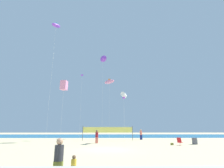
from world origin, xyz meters
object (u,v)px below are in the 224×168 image
object	(u,v)px
kite_white_tube	(124,95)
kite_pink_box	(64,85)
beach_handbag	(172,144)
beachgoer_coral_shirt	(141,134)
toddler_figure	(74,167)
folding_beach_chair	(180,141)
kite_violet_inflatable	(56,26)
kite_violet_diamond	(82,77)
kite_pink_inflatable	(109,82)
beachgoer_maroon_shirt	(97,136)
kite_violet_delta	(103,58)
trash_barrel	(195,141)
mother_figure	(59,158)
volleyball_net	(108,130)

from	to	relation	value
kite_white_tube	kite_pink_box	world-z (taller)	kite_pink_box
beach_handbag	beachgoer_coral_shirt	bearing A→B (deg)	101.81
toddler_figure	beachgoer_coral_shirt	world-z (taller)	beachgoer_coral_shirt
folding_beach_chair	kite_white_tube	bearing A→B (deg)	-178.55
folding_beach_chair	beach_handbag	world-z (taller)	folding_beach_chair
beach_handbag	kite_violet_inflatable	bearing A→B (deg)	170.09
kite_violet_diamond	toddler_figure	bearing A→B (deg)	-80.74
folding_beach_chair	toddler_figure	bearing A→B (deg)	-99.35
beachgoer_coral_shirt	kite_pink_inflatable	xyz separation A→B (m)	(-5.72, 4.00, 10.78)
toddler_figure	kite_violet_diamond	bearing A→B (deg)	95.14
kite_pink_box	beachgoer_maroon_shirt	bearing A→B (deg)	-22.65
kite_violet_delta	kite_pink_inflatable	size ratio (longest dim) A/B	1.32
kite_pink_inflatable	kite_violet_inflatable	bearing A→B (deg)	-128.98
trash_barrel	kite_violet_delta	bearing A→B (deg)	143.20
kite_white_tube	kite_violet_delta	distance (m)	12.08
trash_barrel	folding_beach_chair	bearing A→B (deg)	-155.09
mother_figure	volleyball_net	xyz separation A→B (m)	(1.81, 22.07, 0.76)
volleyball_net	beach_handbag	size ratio (longest dim) A/B	26.05
kite_violet_inflatable	kite_violet_diamond	size ratio (longest dim) A/B	1.40
mother_figure	kite_violet_diamond	world-z (taller)	kite_violet_diamond
mother_figure	toddler_figure	size ratio (longest dim) A/B	1.72
mother_figure	beachgoer_coral_shirt	bearing A→B (deg)	48.77
kite_violet_delta	kite_pink_inflatable	bearing A→B (deg)	70.12
kite_violet_delta	kite_pink_box	distance (m)	10.46
kite_violet_delta	kite_pink_box	size ratio (longest dim) A/B	1.71
mother_figure	beach_handbag	size ratio (longest dim) A/B	5.09
trash_barrel	kite_violet_delta	xyz separation A→B (m)	(-12.35, 9.24, 15.26)
mother_figure	toddler_figure	distance (m)	0.72
trash_barrel	beach_handbag	distance (m)	3.41
volleyball_net	kite_white_tube	distance (m)	7.41
kite_violet_delta	kite_pink_inflatable	xyz separation A→B (m)	(1.31, 3.63, -3.92)
beach_handbag	folding_beach_chair	bearing A→B (deg)	-13.18
folding_beach_chair	kite_violet_inflatable	bearing A→B (deg)	-164.01
volleyball_net	kite_pink_box	xyz separation A→B (m)	(-7.21, -2.45, 7.15)
beach_handbag	kite_violet_delta	bearing A→B (deg)	131.83
beachgoer_coral_shirt	volleyball_net	size ratio (longest dim) A/B	0.22
beachgoer_coral_shirt	kite_violet_diamond	bearing A→B (deg)	144.62
volleyball_net	beach_handbag	xyz separation A→B (m)	(7.96, -7.59, -1.51)
trash_barrel	volleyball_net	xyz separation A→B (m)	(-11.24, 6.70, 1.23)
kite_white_tube	kite_pink_box	bearing A→B (deg)	166.06
folding_beach_chair	volleyball_net	bearing A→B (deg)	164.68
kite_pink_inflatable	kite_white_tube	bearing A→B (deg)	-78.90
kite_violet_delta	volleyball_net	bearing A→B (deg)	-66.38
trash_barrel	volleyball_net	distance (m)	13.14
kite_white_tube	kite_violet_inflatable	bearing A→B (deg)	179.36
beachgoer_maroon_shirt	volleyball_net	distance (m)	5.11
kite_violet_delta	kite_violet_inflatable	size ratio (longest dim) A/B	0.87
beach_handbag	kite_pink_box	world-z (taller)	kite_pink_box
kite_violet_diamond	kite_pink_box	size ratio (longest dim) A/B	1.41
volleyball_net	kite_white_tube	world-z (taller)	kite_white_tube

